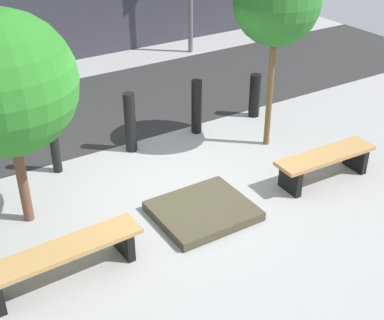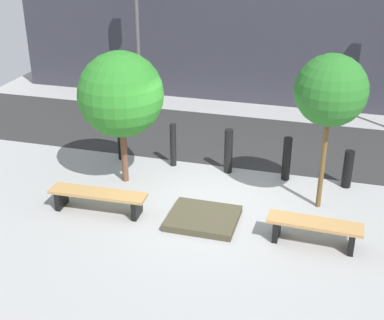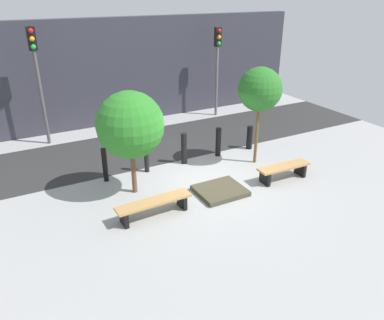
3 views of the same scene
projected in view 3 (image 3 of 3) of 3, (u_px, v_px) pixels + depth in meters
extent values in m
plane|color=#9C9C9C|center=(207.00, 182.00, 11.31)|extent=(18.00, 18.00, 0.00)
cube|color=#2C2C2C|center=(160.00, 143.00, 14.13)|extent=(18.00, 3.44, 0.01)
cube|color=#33333D|center=(128.00, 71.00, 15.83)|extent=(16.20, 0.50, 4.31)
cube|color=black|center=(124.00, 218.00, 9.21)|extent=(0.12, 0.43, 0.38)
cube|color=black|center=(182.00, 201.00, 9.95)|extent=(0.12, 0.43, 0.38)
cube|color=#B2844C|center=(154.00, 202.00, 9.49)|extent=(2.00, 0.50, 0.06)
cube|color=black|center=(265.00, 178.00, 11.14)|extent=(0.12, 0.44, 0.40)
cube|color=black|center=(300.00, 169.00, 11.68)|extent=(0.12, 0.44, 0.40)
cube|color=#B2844C|center=(284.00, 167.00, 11.31)|extent=(1.72, 0.50, 0.06)
cube|color=#46402E|center=(220.00, 191.00, 10.71)|extent=(1.34, 1.16, 0.14)
cylinder|color=brown|center=(133.00, 168.00, 10.48)|extent=(0.14, 0.14, 1.53)
sphere|color=#2B7C26|center=(130.00, 125.00, 9.95)|extent=(1.83, 1.83, 1.83)
cylinder|color=brown|center=(257.00, 133.00, 12.19)|extent=(0.10, 0.10, 2.11)
sphere|color=#286E25|center=(260.00, 89.00, 11.58)|extent=(1.38, 1.38, 1.38)
cylinder|color=black|center=(105.00, 165.00, 11.19)|extent=(0.16, 0.16, 1.06)
cylinder|color=black|center=(146.00, 156.00, 11.76)|extent=(0.15, 0.15, 1.06)
cylinder|color=black|center=(184.00, 149.00, 12.33)|extent=(0.19, 0.19, 1.06)
cylinder|color=black|center=(218.00, 142.00, 12.91)|extent=(0.19, 0.19, 1.01)
cylinder|color=black|center=(250.00, 138.00, 13.52)|extent=(0.21, 0.21, 0.85)
cylinder|color=#515151|center=(40.00, 89.00, 13.29)|extent=(0.12, 0.12, 4.19)
cube|color=black|center=(32.00, 39.00, 12.58)|extent=(0.28, 0.16, 0.78)
sphere|color=red|center=(31.00, 31.00, 12.38)|extent=(0.17, 0.17, 0.17)
sphere|color=orange|center=(32.00, 39.00, 12.49)|extent=(0.17, 0.17, 0.17)
sphere|color=green|center=(33.00, 47.00, 12.60)|extent=(0.17, 0.17, 0.17)
cylinder|color=slate|center=(217.00, 73.00, 16.53)|extent=(0.12, 0.12, 3.84)
cube|color=black|center=(218.00, 37.00, 15.89)|extent=(0.28, 0.16, 0.78)
sphere|color=red|center=(219.00, 31.00, 15.69)|extent=(0.17, 0.17, 0.17)
sphere|color=orange|center=(219.00, 37.00, 15.80)|extent=(0.17, 0.17, 0.17)
sphere|color=green|center=(219.00, 44.00, 15.91)|extent=(0.17, 0.17, 0.17)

